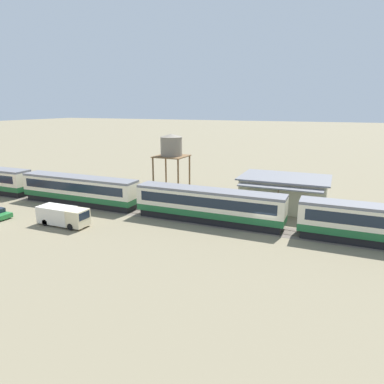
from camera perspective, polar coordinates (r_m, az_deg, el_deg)
The scene contains 6 objects.
ground_plane at distance 40.08m, azimuth 12.17°, elevation -6.50°, with size 600.00×600.00×0.00m, color #7A7056.
passenger_train at distance 46.02m, azimuth -8.65°, elevation -0.65°, with size 78.71×3.10×4.13m.
railway_track at distance 47.16m, azimuth -9.57°, elevation -3.21°, with size 136.58×3.60×0.04m.
station_building at distance 49.48m, azimuth 15.08°, elevation -0.00°, with size 12.01×9.50×4.42m.
water_tower at distance 57.08m, azimuth -3.47°, elevation 7.55°, with size 5.07×5.07×9.49m.
delivery_truck_cream at distance 43.72m, azimuth -20.70°, elevation -3.70°, with size 6.42×2.26×2.23m.
Camera 1 is at (6.65, -37.00, 13.90)m, focal length 32.00 mm.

